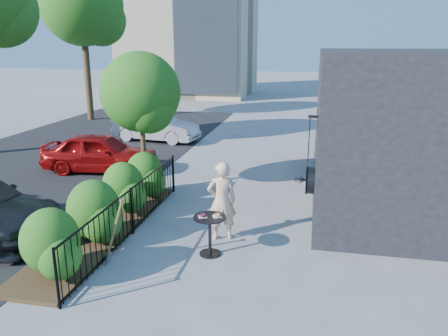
% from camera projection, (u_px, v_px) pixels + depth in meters
% --- Properties ---
extents(ground, '(120.00, 120.00, 0.00)m').
position_uv_depth(ground, '(197.00, 239.00, 9.68)').
color(ground, gray).
rests_on(ground, ground).
extents(shop_building, '(6.22, 9.00, 4.00)m').
position_uv_depth(shop_building, '(426.00, 124.00, 12.29)').
color(shop_building, black).
rests_on(shop_building, ground).
extents(fence, '(0.05, 6.05, 1.10)m').
position_uv_depth(fence, '(132.00, 211.00, 9.82)').
color(fence, black).
rests_on(fence, ground).
extents(planting_bed, '(1.30, 6.00, 0.08)m').
position_uv_depth(planting_bed, '(105.00, 229.00, 10.10)').
color(planting_bed, '#382616').
rests_on(planting_bed, ground).
extents(shrubs, '(1.10, 5.60, 1.24)m').
position_uv_depth(shrubs, '(109.00, 201.00, 9.99)').
color(shrubs, '#215313').
rests_on(shrubs, ground).
extents(patio_tree, '(2.20, 2.20, 3.94)m').
position_uv_depth(patio_tree, '(142.00, 97.00, 11.95)').
color(patio_tree, '#3F2B19').
rests_on(patio_tree, ground).
extents(street, '(9.00, 30.00, 0.01)m').
position_uv_depth(street, '(9.00, 180.00, 13.87)').
color(street, black).
rests_on(street, ground).
extents(street_tree_far, '(4.40, 4.40, 8.28)m').
position_uv_depth(street_tree_far, '(83.00, 9.00, 23.13)').
color(street_tree_far, '#3F2B19').
rests_on(street_tree_far, ground).
extents(cafe_table, '(0.66, 0.66, 0.89)m').
position_uv_depth(cafe_table, '(210.00, 228.00, 8.84)').
color(cafe_table, black).
rests_on(cafe_table, ground).
extents(woman, '(0.75, 0.62, 1.76)m').
position_uv_depth(woman, '(222.00, 201.00, 9.50)').
color(woman, beige).
rests_on(woman, ground).
extents(shovel, '(0.49, 0.19, 1.43)m').
position_uv_depth(shovel, '(113.00, 235.00, 8.40)').
color(shovel, brown).
rests_on(shovel, ground).
extents(car_red, '(3.96, 1.90, 1.31)m').
position_uv_depth(car_red, '(100.00, 152.00, 14.66)').
color(car_red, '#9C0D0D').
rests_on(car_red, ground).
extents(car_silver, '(3.97, 1.84, 1.26)m').
position_uv_depth(car_silver, '(156.00, 127.00, 19.27)').
color(car_silver, '#ACACB1').
rests_on(car_silver, ground).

